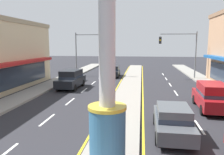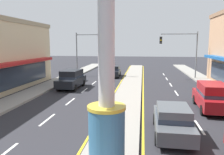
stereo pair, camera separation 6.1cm
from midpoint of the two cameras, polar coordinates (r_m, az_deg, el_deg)
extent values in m
cube|color=gray|center=(21.71, 4.25, -3.46)|extent=(2.35, 52.00, 0.14)
cube|color=gray|center=(22.20, -19.89, -3.63)|extent=(2.36, 60.00, 0.18)
cube|color=silver|center=(10.85, -26.31, -17.39)|extent=(0.14, 2.20, 0.01)
cube|color=silver|center=(14.40, -16.41, -10.36)|extent=(0.14, 2.20, 0.01)
cube|color=silver|center=(18.33, -10.80, -6.07)|extent=(0.14, 2.20, 0.01)
cube|color=silver|center=(22.43, -7.26, -3.28)|extent=(0.14, 2.20, 0.01)
cube|color=silver|center=(26.63, -4.83, -1.36)|extent=(0.14, 2.20, 0.01)
cube|color=silver|center=(30.88, -3.07, 0.04)|extent=(0.14, 2.20, 0.01)
cube|color=silver|center=(35.17, -1.74, 1.10)|extent=(0.14, 2.20, 0.01)
cube|color=silver|center=(13.62, 21.40, -11.73)|extent=(0.14, 2.20, 0.01)
cube|color=silver|center=(17.72, 18.06, -6.86)|extent=(0.14, 2.20, 0.01)
cube|color=silver|center=(21.93, 16.02, -3.83)|extent=(0.14, 2.20, 0.01)
cube|color=silver|center=(26.21, 14.65, -1.77)|extent=(0.14, 2.20, 0.01)
cube|color=silver|center=(30.52, 13.67, -0.30)|extent=(0.14, 2.20, 0.01)
cube|color=silver|center=(34.86, 12.93, 0.81)|extent=(0.14, 2.20, 0.01)
cube|color=yellow|center=(21.85, 0.69, -3.54)|extent=(0.12, 52.00, 0.01)
cube|color=yellow|center=(21.69, 7.82, -3.70)|extent=(0.12, 52.00, 0.01)
cylinder|color=#33668C|center=(8.46, -1.41, -15.00)|extent=(1.34, 1.34, 2.14)
cylinder|color=gold|center=(8.08, -1.44, -7.63)|extent=(1.41, 1.41, 0.12)
cylinder|color=#B7B7BC|center=(7.76, -1.51, 9.28)|extent=(0.58, 0.58, 4.82)
cube|color=#B21E1E|center=(21.36, -25.26, 3.05)|extent=(0.90, 16.92, 0.30)
cube|color=#283342|center=(21.74, -25.94, -0.46)|extent=(0.08, 16.32, 2.00)
cylinder|color=slate|center=(32.45, -9.24, 5.85)|extent=(0.16, 0.16, 6.20)
cylinder|color=slate|center=(31.85, -5.31, 10.91)|extent=(4.62, 0.12, 0.12)
cube|color=black|center=(31.24, -1.17, 9.50)|extent=(0.32, 0.24, 0.92)
sphere|color=black|center=(31.11, -1.21, 10.06)|extent=(0.17, 0.17, 0.17)
sphere|color=yellow|center=(31.10, -1.21, 9.51)|extent=(0.17, 0.17, 0.17)
sphere|color=black|center=(31.10, -1.21, 8.96)|extent=(0.17, 0.17, 0.17)
cylinder|color=slate|center=(31.12, 20.63, 5.30)|extent=(0.16, 0.16, 6.20)
cylinder|color=slate|center=(30.68, 16.63, 10.68)|extent=(4.62, 0.12, 0.12)
cube|color=black|center=(30.23, 12.23, 9.34)|extent=(0.32, 0.24, 0.92)
sphere|color=black|center=(30.10, 12.27, 9.92)|extent=(0.17, 0.17, 0.17)
sphere|color=yellow|center=(30.09, 12.25, 9.35)|extent=(0.17, 0.17, 0.17)
sphere|color=black|center=(30.09, 12.23, 8.78)|extent=(0.17, 0.17, 0.17)
cube|color=black|center=(31.43, 0.18, 1.30)|extent=(1.87, 4.34, 0.66)
cube|color=black|center=(31.52, 0.22, 2.47)|extent=(1.60, 2.19, 0.60)
cube|color=#283342|center=(31.54, 0.22, 2.15)|extent=(1.64, 2.21, 0.24)
cylinder|color=black|center=(30.08, 1.45, 0.41)|extent=(0.24, 0.63, 0.62)
cylinder|color=black|center=(30.25, -1.61, 0.45)|extent=(0.24, 0.63, 0.62)
cylinder|color=black|center=(32.71, 1.84, 1.07)|extent=(0.24, 0.63, 0.62)
cylinder|color=black|center=(32.87, -0.98, 1.11)|extent=(0.24, 0.63, 0.62)
cube|color=#4C5156|center=(11.95, 15.15, -11.26)|extent=(1.84, 4.33, 0.66)
cube|color=#4C5156|center=(11.59, 15.37, -8.61)|extent=(1.59, 2.18, 0.60)
cube|color=#283342|center=(11.64, 15.33, -9.46)|extent=(1.63, 2.20, 0.24)
cylinder|color=black|center=(13.24, 10.92, -10.46)|extent=(0.23, 0.62, 0.62)
cylinder|color=black|center=(13.40, 17.97, -10.49)|extent=(0.23, 0.62, 0.62)
cylinder|color=black|center=(10.75, 11.44, -15.08)|extent=(0.23, 0.62, 0.62)
cylinder|color=black|center=(10.96, 20.23, -14.99)|extent=(0.23, 0.62, 0.62)
cube|color=maroon|center=(17.18, 24.09, -5.28)|extent=(2.12, 4.69, 0.80)
cube|color=maroon|center=(16.84, 24.40, -2.78)|extent=(1.81, 2.93, 0.80)
cube|color=#283342|center=(16.89, 24.34, -3.71)|extent=(1.85, 2.96, 0.24)
cylinder|color=black|center=(18.44, 20.34, -5.30)|extent=(0.25, 0.69, 0.68)
cylinder|color=black|center=(18.82, 25.61, -5.34)|extent=(0.25, 0.69, 0.68)
cylinder|color=black|center=(15.73, 22.09, -7.75)|extent=(0.25, 0.69, 0.68)
cube|color=black|center=(23.63, -10.59, -1.04)|extent=(2.03, 4.65, 0.80)
cube|color=black|center=(23.68, -10.50, 0.94)|extent=(1.75, 2.90, 0.80)
cube|color=#283342|center=(23.72, -10.48, 0.27)|extent=(1.79, 2.93, 0.24)
cylinder|color=black|center=(22.08, -9.68, -2.64)|extent=(0.24, 0.69, 0.68)
cylinder|color=black|center=(22.71, -13.86, -2.46)|extent=(0.24, 0.69, 0.68)
cylinder|color=black|center=(24.75, -7.55, -1.38)|extent=(0.24, 0.69, 0.68)
cylinder|color=black|center=(25.31, -11.34, -1.25)|extent=(0.24, 0.69, 0.68)
camera|label=1|loc=(0.03, -90.13, -0.02)|focal=35.59mm
camera|label=2|loc=(0.03, 89.87, 0.02)|focal=35.59mm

